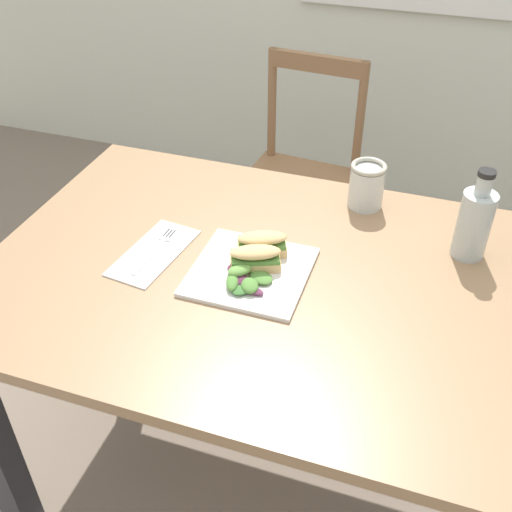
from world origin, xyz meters
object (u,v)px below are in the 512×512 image
(sandwich_half_front, at_px, (255,258))
(mason_jar_iced_tea, at_px, (366,187))
(chair_wooden_far, at_px, (299,180))
(sandwich_half_back, at_px, (262,243))
(plate_lunch, at_px, (250,272))
(fork_on_napkin, at_px, (157,247))
(bottle_cold_brew, at_px, (473,226))
(dining_table, at_px, (257,312))

(sandwich_half_front, distance_m, mason_jar_iced_tea, 0.39)
(chair_wooden_far, relative_size, sandwich_half_back, 7.04)
(plate_lunch, bearing_deg, chair_wooden_far, 97.91)
(fork_on_napkin, bearing_deg, sandwich_half_back, 11.94)
(plate_lunch, bearing_deg, bottle_cold_brew, 26.95)
(plate_lunch, distance_m, fork_on_napkin, 0.24)
(chair_wooden_far, bearing_deg, dining_table, -81.27)
(mason_jar_iced_tea, bearing_deg, fork_on_napkin, -140.86)
(fork_on_napkin, distance_m, mason_jar_iced_tea, 0.55)
(chair_wooden_far, xyz_separation_m, sandwich_half_front, (0.14, -0.91, 0.33))
(mason_jar_iced_tea, bearing_deg, dining_table, -117.10)
(chair_wooden_far, relative_size, plate_lunch, 3.40)
(dining_table, distance_m, bottle_cold_brew, 0.53)
(plate_lunch, bearing_deg, sandwich_half_front, 55.12)
(fork_on_napkin, bearing_deg, chair_wooden_far, 83.14)
(sandwich_half_back, distance_m, fork_on_napkin, 0.25)
(dining_table, bearing_deg, plate_lunch, -125.67)
(mason_jar_iced_tea, bearing_deg, sandwich_half_front, -117.23)
(sandwich_half_front, bearing_deg, mason_jar_iced_tea, 62.77)
(chair_wooden_far, xyz_separation_m, mason_jar_iced_tea, (0.32, -0.56, 0.35))
(fork_on_napkin, bearing_deg, plate_lunch, -3.86)
(dining_table, distance_m, mason_jar_iced_tea, 0.43)
(dining_table, xyz_separation_m, plate_lunch, (-0.01, -0.02, 0.13))
(plate_lunch, height_order, sandwich_half_front, sandwich_half_front)
(sandwich_half_front, bearing_deg, fork_on_napkin, 178.98)
(sandwich_half_front, bearing_deg, chair_wooden_far, 98.51)
(mason_jar_iced_tea, bearing_deg, sandwich_half_back, -121.84)
(dining_table, relative_size, fork_on_napkin, 6.62)
(chair_wooden_far, height_order, bottle_cold_brew, bottle_cold_brew)
(plate_lunch, distance_m, sandwich_half_back, 0.08)
(plate_lunch, bearing_deg, sandwich_half_back, 85.43)
(sandwich_half_back, xyz_separation_m, bottle_cold_brew, (0.45, 0.16, 0.04))
(chair_wooden_far, relative_size, sandwich_half_front, 7.04)
(fork_on_napkin, bearing_deg, bottle_cold_brew, 17.27)
(plate_lunch, height_order, bottle_cold_brew, bottle_cold_brew)
(plate_lunch, xyz_separation_m, sandwich_half_back, (0.01, 0.07, 0.03))
(chair_wooden_far, xyz_separation_m, sandwich_half_back, (0.13, -0.85, 0.33))
(chair_wooden_far, bearing_deg, mason_jar_iced_tea, -60.47)
(sandwich_half_front, height_order, bottle_cold_brew, bottle_cold_brew)
(fork_on_napkin, bearing_deg, sandwich_half_front, -1.02)
(sandwich_half_front, bearing_deg, sandwich_half_back, 92.80)
(chair_wooden_far, distance_m, mason_jar_iced_tea, 0.73)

